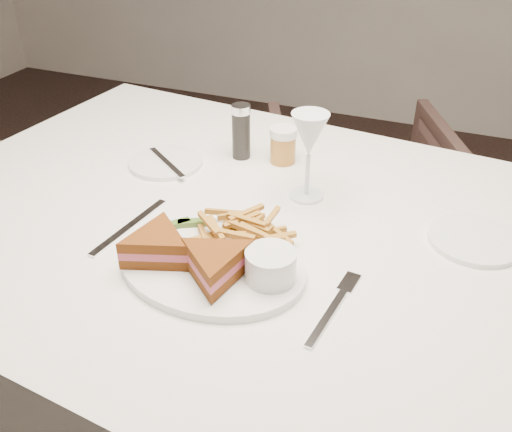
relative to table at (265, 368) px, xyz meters
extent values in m
cube|color=white|center=(0.00, 0.00, 0.00)|extent=(1.53, 1.11, 0.75)
imported|color=#47312B|center=(-0.01, 0.93, -0.06)|extent=(0.79, 0.77, 0.62)
ellipsoid|color=white|center=(-0.04, -0.15, 0.38)|extent=(0.34, 0.28, 0.01)
cube|color=silver|center=(-0.23, -0.10, 0.38)|extent=(0.04, 0.21, 0.00)
cylinder|color=white|center=(-0.29, 0.14, 0.38)|extent=(0.16, 0.16, 0.01)
cylinder|color=white|center=(0.36, 0.09, 0.38)|extent=(0.16, 0.16, 0.01)
cylinder|color=black|center=(-0.15, 0.24, 0.44)|extent=(0.04, 0.04, 0.12)
cylinder|color=#AC6F29|center=(-0.06, 0.25, 0.42)|extent=(0.06, 0.06, 0.08)
cube|color=#426322|center=(-0.11, -0.07, 0.40)|extent=(0.06, 0.04, 0.01)
cube|color=#426322|center=(-0.14, -0.09, 0.40)|extent=(0.05, 0.05, 0.01)
cylinder|color=white|center=(0.07, -0.16, 0.42)|extent=(0.08, 0.08, 0.05)
camera|label=1|loc=(0.31, -0.82, 0.95)|focal=40.00mm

